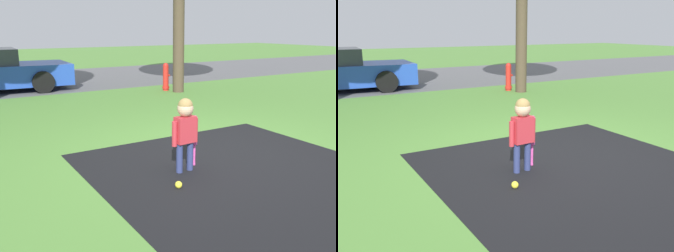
% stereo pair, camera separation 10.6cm
% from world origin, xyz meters
% --- Properties ---
extents(ground_plane, '(60.00, 60.00, 0.00)m').
position_xyz_m(ground_plane, '(0.00, 0.00, 0.00)').
color(ground_plane, '#518438').
extents(street_strip, '(40.00, 6.00, 0.01)m').
position_xyz_m(street_strip, '(0.00, 9.06, 0.00)').
color(street_strip, '#59595B').
rests_on(street_strip, ground).
extents(child, '(0.38, 0.20, 0.92)m').
position_xyz_m(child, '(-0.76, -0.39, 0.60)').
color(child, navy).
rests_on(child, ground).
extents(baseball_bat, '(0.07, 0.07, 0.67)m').
position_xyz_m(baseball_bat, '(-0.54, -0.28, 0.43)').
color(baseball_bat, '#E54CA5').
rests_on(baseball_bat, ground).
extents(sports_ball, '(0.08, 0.08, 0.08)m').
position_xyz_m(sports_ball, '(-1.10, -0.79, 0.04)').
color(sports_ball, yellow).
rests_on(sports_ball, ground).
extents(fire_hydrant, '(0.23, 0.20, 0.78)m').
position_xyz_m(fire_hydrant, '(2.25, 5.10, 0.38)').
color(fire_hydrant, red).
rests_on(fire_hydrant, ground).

